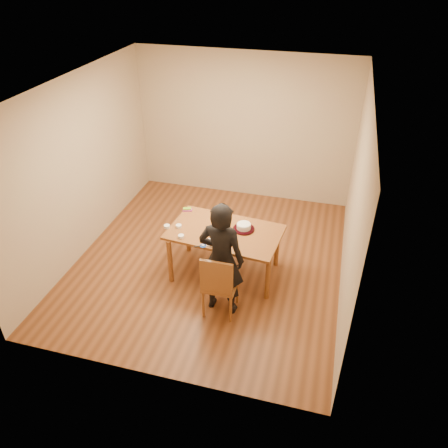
% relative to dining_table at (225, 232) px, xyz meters
% --- Properties ---
extents(room_shell, '(4.00, 4.50, 2.70)m').
position_rel_dining_table_xyz_m(room_shell, '(-0.31, 0.58, 0.62)').
color(room_shell, '#5C3017').
rests_on(room_shell, ground).
extents(dining_table, '(1.66, 1.08, 0.04)m').
position_rel_dining_table_xyz_m(dining_table, '(0.00, 0.00, 0.00)').
color(dining_table, brown).
rests_on(dining_table, floor).
extents(dining_chair, '(0.43, 0.43, 0.04)m').
position_rel_dining_table_xyz_m(dining_chair, '(0.15, -0.78, -0.28)').
color(dining_chair, brown).
rests_on(dining_chair, floor).
extents(cake_plate, '(0.30, 0.30, 0.02)m').
position_rel_dining_table_xyz_m(cake_plate, '(0.25, 0.11, 0.03)').
color(cake_plate, '#BE0C2F').
rests_on(cake_plate, dining_table).
extents(cake, '(0.20, 0.20, 0.06)m').
position_rel_dining_table_xyz_m(cake, '(0.25, 0.11, 0.07)').
color(cake, white).
rests_on(cake, cake_plate).
extents(frosting_dome, '(0.20, 0.20, 0.03)m').
position_rel_dining_table_xyz_m(frosting_dome, '(0.25, 0.11, 0.12)').
color(frosting_dome, white).
rests_on(frosting_dome, cake).
extents(frosting_tub, '(0.10, 0.10, 0.09)m').
position_rel_dining_table_xyz_m(frosting_tub, '(-0.09, -0.38, 0.06)').
color(frosting_tub, white).
rests_on(frosting_tub, dining_table).
extents(frosting_lid, '(0.09, 0.09, 0.01)m').
position_rel_dining_table_xyz_m(frosting_lid, '(-0.19, -0.43, 0.02)').
color(frosting_lid, '#173A95').
rests_on(frosting_lid, dining_table).
extents(frosting_dollop, '(0.04, 0.04, 0.02)m').
position_rel_dining_table_xyz_m(frosting_dollop, '(-0.19, -0.43, 0.04)').
color(frosting_dollop, white).
rests_on(frosting_dollop, frosting_lid).
extents(ramekin_green, '(0.08, 0.08, 0.04)m').
position_rel_dining_table_xyz_m(ramekin_green, '(-0.55, -0.31, 0.04)').
color(ramekin_green, white).
rests_on(ramekin_green, dining_table).
extents(ramekin_yellow, '(0.08, 0.08, 0.04)m').
position_rel_dining_table_xyz_m(ramekin_yellow, '(-0.67, -0.08, 0.04)').
color(ramekin_yellow, white).
rests_on(ramekin_yellow, dining_table).
extents(ramekin_multi, '(0.08, 0.08, 0.04)m').
position_rel_dining_table_xyz_m(ramekin_multi, '(-0.83, -0.13, 0.04)').
color(ramekin_multi, white).
rests_on(ramekin_multi, dining_table).
extents(candy_box_pink, '(0.15, 0.10, 0.02)m').
position_rel_dining_table_xyz_m(candy_box_pink, '(-0.70, 0.39, 0.03)').
color(candy_box_pink, '#C52E69').
rests_on(candy_box_pink, dining_table).
extents(candy_box_green, '(0.14, 0.10, 0.02)m').
position_rel_dining_table_xyz_m(candy_box_green, '(-0.70, 0.40, 0.05)').
color(candy_box_green, green).
rests_on(candy_box_green, candy_box_pink).
extents(spatula, '(0.16, 0.09, 0.01)m').
position_rel_dining_table_xyz_m(spatula, '(-0.23, -0.44, 0.02)').
color(spatula, black).
rests_on(spatula, dining_table).
extents(person, '(0.62, 0.42, 1.63)m').
position_rel_dining_table_xyz_m(person, '(0.15, -0.73, 0.09)').
color(person, black).
rests_on(person, floor).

